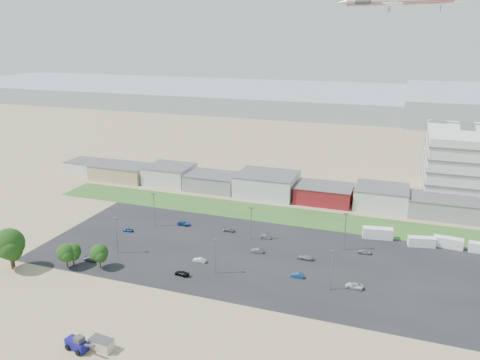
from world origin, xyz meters
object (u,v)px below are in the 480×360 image
at_px(airliner, 399,1).
at_px(parked_car_10, 92,259).
at_px(parked_car_8, 365,252).
at_px(parked_car_11, 266,237).
at_px(parked_car_3, 182,273).
at_px(parked_car_5, 128,230).
at_px(parked_car_4, 200,260).
at_px(parked_car_6, 229,230).
at_px(parked_car_9, 184,224).
at_px(telehandler, 77,343).
at_px(parked_car_7, 257,251).
at_px(tree_far_left, 9,247).
at_px(parked_car_12, 305,257).
at_px(box_trailer_a, 378,233).
at_px(portable_shed, 102,344).
at_px(parked_car_0, 354,286).
at_px(parked_car_1, 297,275).

bearing_deg(airliner, parked_car_10, -122.45).
relative_size(parked_car_8, parked_car_11, 1.10).
xyz_separation_m(parked_car_3, parked_car_5, (-28.21, 19.53, -0.03)).
relative_size(parked_car_4, parked_car_6, 0.94).
bearing_deg(parked_car_9, parked_car_4, -147.26).
bearing_deg(parked_car_10, telehandler, -154.33).
bearing_deg(parked_car_7, tree_far_left, -64.51).
xyz_separation_m(tree_far_left, parked_car_12, (70.73, 31.02, -5.74)).
distance_m(box_trailer_a, parked_car_4, 54.45).
height_order(portable_shed, parked_car_10, portable_shed).
bearing_deg(parked_car_12, parked_car_5, -84.12).
relative_size(parked_car_9, parked_car_10, 0.98).
relative_size(telehandler, tree_far_left, 0.61).
relative_size(portable_shed, parked_car_4, 1.30).
height_order(parked_car_6, parked_car_11, parked_car_6).
height_order(parked_car_0, parked_car_8, parked_car_8).
bearing_deg(parked_car_7, parked_car_12, 89.17).
bearing_deg(parked_car_5, parked_car_10, 2.02).
bearing_deg(parked_car_8, parked_car_4, 113.01).
xyz_separation_m(parked_car_10, parked_car_12, (54.13, 20.21, -0.02)).
distance_m(parked_car_9, parked_car_11, 27.79).
xyz_separation_m(parked_car_0, parked_car_3, (-41.92, -8.37, -0.01)).
relative_size(portable_shed, parked_car_0, 1.11).
relative_size(parked_car_4, parked_car_11, 1.08).
xyz_separation_m(parked_car_7, parked_car_12, (13.50, 0.43, 0.00)).
bearing_deg(parked_car_0, parked_car_6, -115.35).
relative_size(parked_car_0, parked_car_7, 1.17).
relative_size(airliner, parked_car_6, 11.75).
xyz_separation_m(portable_shed, parked_car_6, (2.90, 61.68, -0.63)).
xyz_separation_m(parked_car_1, parked_car_11, (-14.08, 19.89, -0.01)).
distance_m(parked_car_7, parked_car_12, 13.51).
height_order(telehandler, parked_car_10, telehandler).
xyz_separation_m(parked_car_5, parked_car_11, (41.99, 9.26, -0.00)).
relative_size(telehandler, airliner, 0.17).
distance_m(parked_car_5, parked_car_10, 20.48).
bearing_deg(tree_far_left, parked_car_10, 33.05).
distance_m(parked_car_8, parked_car_10, 75.04).
xyz_separation_m(airliner, parked_car_1, (-15.30, -84.10, -69.44)).
height_order(parked_car_5, parked_car_11, parked_car_5).
bearing_deg(box_trailer_a, parked_car_7, -154.33).
bearing_deg(telehandler, parked_car_4, 93.25).
relative_size(box_trailer_a, parked_car_1, 2.59).
bearing_deg(portable_shed, airliner, 76.12).
bearing_deg(parked_car_11, parked_car_8, -92.41).
bearing_deg(parked_car_3, parked_car_9, -147.01).
bearing_deg(parked_car_6, parked_car_10, 138.94).
relative_size(parked_car_1, parked_car_8, 0.93).
bearing_deg(airliner, parked_car_5, -130.02).
distance_m(portable_shed, parked_car_4, 39.88).
bearing_deg(parked_car_5, parked_car_12, 87.20).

